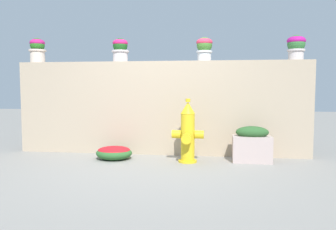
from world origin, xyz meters
TOP-DOWN VIEW (x-y plane):
  - ground_plane at (0.00, 0.00)m, footprint 24.00×24.00m
  - stone_wall at (0.00, 1.25)m, footprint 4.85×0.31m
  - potted_plant_0 at (-2.18, 1.26)m, footprint 0.29×0.29m
  - potted_plant_1 at (-0.70, 1.28)m, footprint 0.30×0.30m
  - potted_plant_2 at (0.72, 1.25)m, footprint 0.26×0.26m
  - potted_plant_3 at (2.16, 1.27)m, footprint 0.29×0.29m
  - fire_hydrant at (0.51, 0.62)m, footprint 0.48×0.39m
  - flower_bush_left at (-0.65, 0.68)m, footprint 0.56×0.50m
  - planter_box at (1.46, 0.78)m, footprint 0.57×0.31m

SIDE VIEW (x-z plane):
  - ground_plane at x=0.00m, z-range 0.00..0.00m
  - flower_bush_left at x=-0.65m, z-range 0.00..0.21m
  - planter_box at x=1.46m, z-range -0.01..0.53m
  - fire_hydrant at x=0.51m, z-range -0.04..0.91m
  - stone_wall at x=0.00m, z-range 0.00..1.54m
  - potted_plant_1 at x=-0.70m, z-range 1.57..1.97m
  - potted_plant_2 at x=0.72m, z-range 1.58..1.96m
  - potted_plant_3 at x=2.16m, z-range 1.58..1.97m
  - potted_plant_0 at x=-2.18m, z-range 1.57..2.00m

